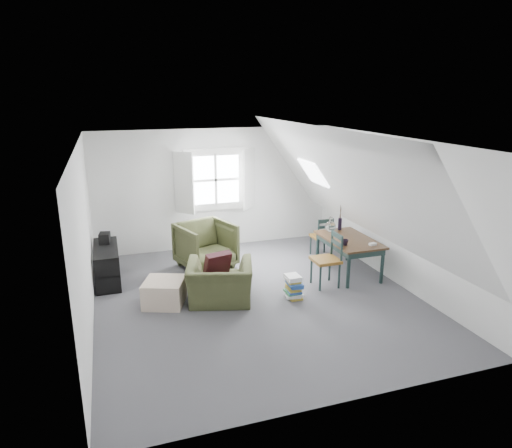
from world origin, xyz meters
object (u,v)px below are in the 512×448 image
object	(u,v)px
dining_chair_near	(328,259)
magazine_stack	(294,287)
dining_chair_far	(322,236)
media_shelf	(107,267)
dining_table	(349,243)
armchair_far	(207,267)
ottoman	(164,292)
armchair_near	(220,302)

from	to	relation	value
dining_chair_near	magazine_stack	xyz separation A→B (m)	(-0.74, -0.29, -0.29)
dining_chair_far	media_shelf	size ratio (longest dim) A/B	0.67
dining_table	media_shelf	xyz separation A→B (m)	(-4.18, 0.96, -0.29)
dining_chair_far	media_shelf	distance (m)	4.12
armchair_far	ottoman	world-z (taller)	armchair_far
armchair_far	dining_chair_near	bearing A→B (deg)	-58.57
armchair_near	dining_chair_far	distance (m)	2.84
ottoman	dining_chair_far	distance (m)	3.51
dining_chair_far	ottoman	bearing A→B (deg)	28.54
ottoman	dining_chair_near	world-z (taller)	dining_chair_near
dining_table	dining_chair_far	xyz separation A→B (m)	(-0.06, 0.96, -0.15)
dining_table	dining_chair_near	distance (m)	0.73
armchair_near	dining_chair_near	world-z (taller)	dining_chair_near
dining_table	magazine_stack	size ratio (longest dim) A/B	3.47
armchair_near	dining_chair_near	bearing A→B (deg)	-162.64
dining_chair_far	magazine_stack	bearing A→B (deg)	60.08
dining_chair_near	armchair_near	bearing A→B (deg)	-73.52
ottoman	media_shelf	bearing A→B (deg)	124.71
dining_chair_near	armchair_far	bearing A→B (deg)	-114.74
dining_chair_far	media_shelf	bearing A→B (deg)	8.65
magazine_stack	dining_chair_far	bearing A→B (deg)	51.40
dining_chair_far	dining_chair_near	distance (m)	1.44
ottoman	dining_chair_near	xyz separation A→B (m)	(2.74, -0.14, 0.29)
magazine_stack	armchair_near	bearing A→B (deg)	168.39
ottoman	magazine_stack	world-z (taller)	ottoman
dining_table	media_shelf	bearing A→B (deg)	162.62
armchair_near	magazine_stack	bearing A→B (deg)	-175.80
armchair_near	magazine_stack	xyz separation A→B (m)	(1.15, -0.24, 0.19)
dining_chair_near	media_shelf	xyz separation A→B (m)	(-3.57, 1.33, -0.20)
armchair_near	ottoman	xyz separation A→B (m)	(-0.85, 0.19, 0.20)
dining_chair_far	armchair_near	bearing A→B (deg)	38.16
media_shelf	ottoman	bearing A→B (deg)	-54.61
dining_table	magazine_stack	xyz separation A→B (m)	(-1.35, -0.67, -0.38)
dining_chair_far	magazine_stack	world-z (taller)	dining_chair_far
dining_table	media_shelf	world-z (taller)	dining_table
armchair_near	dining_chair_near	xyz separation A→B (m)	(1.89, 0.05, 0.48)
armchair_near	media_shelf	xyz separation A→B (m)	(-1.67, 1.39, 0.28)
dining_table	dining_chair_far	bearing A→B (deg)	89.07
dining_chair_far	magazine_stack	size ratio (longest dim) A/B	2.14
dining_chair_far	media_shelf	world-z (taller)	dining_chair_far
magazine_stack	dining_table	bearing A→B (deg)	26.19
media_shelf	magazine_stack	size ratio (longest dim) A/B	3.18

